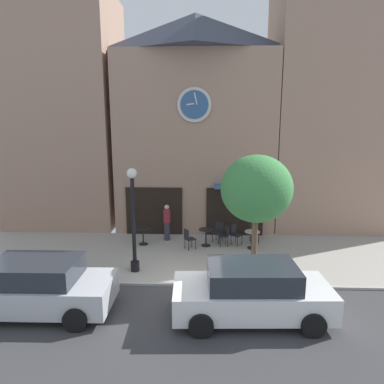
# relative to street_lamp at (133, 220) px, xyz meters

# --- Properties ---
(ground_plane) EXTENTS (27.38, 11.89, 0.13)m
(ground_plane) POSITION_rel_street_lamp_xyz_m (1.85, -1.64, -1.95)
(ground_plane) COLOR #9E998E
(clock_building) EXTENTS (7.74, 3.56, 10.31)m
(clock_building) POSITION_rel_street_lamp_xyz_m (2.03, 5.44, 3.37)
(clock_building) COLOR #9E7A66
(clock_building) RESTS_ON ground_plane
(neighbor_building_left) EXTENTS (5.58, 4.59, 11.65)m
(neighbor_building_left) POSITION_rel_street_lamp_xyz_m (-4.88, 6.60, 3.89)
(neighbor_building_left) COLOR #9E7A66
(neighbor_building_left) RESTS_ON ground_plane
(neighbor_building_right) EXTENTS (6.32, 4.51, 13.12)m
(neighbor_building_right) POSITION_rel_street_lamp_xyz_m (9.10, 6.56, 4.63)
(neighbor_building_right) COLOR #9E7A66
(neighbor_building_right) RESTS_ON ground_plane
(street_lamp) EXTENTS (0.36, 0.36, 3.80)m
(street_lamp) POSITION_rel_street_lamp_xyz_m (0.00, 0.00, 0.00)
(street_lamp) COLOR black
(street_lamp) RESTS_ON ground_plane
(street_tree) EXTENTS (2.38, 2.14, 4.32)m
(street_tree) POSITION_rel_street_lamp_xyz_m (4.25, -0.45, 1.24)
(street_tree) COLOR brown
(street_tree) RESTS_ON ground_plane
(cafe_table_rightmost) EXTENTS (0.66, 0.66, 0.77)m
(cafe_table_rightmost) POSITION_rel_street_lamp_xyz_m (-0.20, 2.77, -1.40)
(cafe_table_rightmost) COLOR black
(cafe_table_rightmost) RESTS_ON ground_plane
(cafe_table_leftmost) EXTENTS (0.65, 0.65, 0.77)m
(cafe_table_leftmost) POSITION_rel_street_lamp_xyz_m (2.59, 2.70, -1.41)
(cafe_table_leftmost) COLOR black
(cafe_table_leftmost) RESTS_ON ground_plane
(cafe_table_center_right) EXTENTS (0.66, 0.66, 0.77)m
(cafe_table_center_right) POSITION_rel_street_lamp_xyz_m (4.58, 2.47, -1.41)
(cafe_table_center_right) COLOR black
(cafe_table_center_right) RESTS_ON ground_plane
(cafe_chair_near_lamp) EXTENTS (0.48, 0.48, 0.90)m
(cafe_chair_near_lamp) POSITION_rel_street_lamp_xyz_m (3.42, 2.74, -1.40)
(cafe_chair_near_lamp) COLOR black
(cafe_chair_near_lamp) RESTS_ON ground_plane
(cafe_chair_mid_row) EXTENTS (0.55, 0.55, 0.90)m
(cafe_chair_mid_row) POSITION_rel_street_lamp_xyz_m (3.17, 3.32, -1.40)
(cafe_chair_mid_row) COLOR black
(cafe_chair_mid_row) RESTS_ON ground_plane
(cafe_chair_corner) EXTENTS (0.55, 0.55, 0.90)m
(cafe_chair_corner) POSITION_rel_street_lamp_xyz_m (1.85, 2.24, -1.40)
(cafe_chair_corner) COLOR black
(cafe_chair_corner) RESTS_ON ground_plane
(cafe_chair_under_awning) EXTENTS (0.56, 0.56, 0.90)m
(cafe_chair_under_awning) POSITION_rel_street_lamp_xyz_m (3.89, 2.94, -1.40)
(cafe_chair_under_awning) COLOR black
(cafe_chair_under_awning) RESTS_ON ground_plane
(cafe_chair_by_entrance) EXTENTS (0.41, 0.41, 0.90)m
(cafe_chair_by_entrance) POSITION_rel_street_lamp_xyz_m (4.78, 3.30, -1.40)
(cafe_chair_by_entrance) COLOR black
(cafe_chair_by_entrance) RESTS_ON ground_plane
(pedestrian_maroon) EXTENTS (0.45, 0.45, 1.67)m
(pedestrian_maroon) POSITION_rel_street_lamp_xyz_m (0.80, 3.41, -1.07)
(pedestrian_maroon) COLOR #2D2D38
(pedestrian_maroon) RESTS_ON ground_plane
(parked_car_silver) EXTENTS (4.33, 2.07, 1.55)m
(parked_car_silver) POSITION_rel_street_lamp_xyz_m (-2.23, -2.85, -1.17)
(parked_car_silver) COLOR #B7BABF
(parked_car_silver) RESTS_ON ground_plane
(parked_car_white) EXTENTS (4.38, 2.17, 1.55)m
(parked_car_white) POSITION_rel_street_lamp_xyz_m (3.85, -2.90, -1.17)
(parked_car_white) COLOR white
(parked_car_white) RESTS_ON ground_plane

